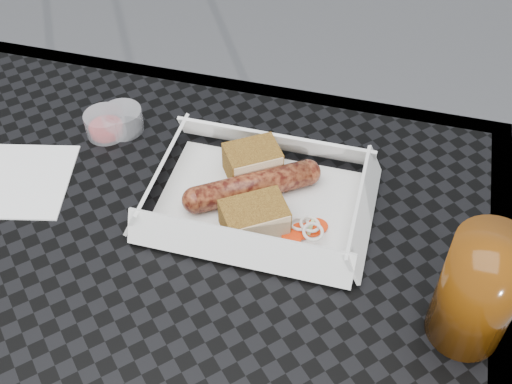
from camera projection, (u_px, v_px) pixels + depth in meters
The scene contains 10 objects.
patio_table at pixel (106, 354), 0.68m from camera, with size 0.80×0.80×0.74m.
food_tray at pixel (258, 203), 0.73m from camera, with size 0.22×0.15×0.00m, color white.
bratwurst at pixel (253, 186), 0.72m from camera, with size 0.14×0.10×0.03m.
bread_near at pixel (253, 162), 0.74m from camera, with size 0.06×0.04×0.04m, color brown.
bread_far at pixel (254, 218), 0.68m from camera, with size 0.07×0.05×0.03m, color brown.
veg_garnish at pixel (306, 234), 0.69m from camera, with size 0.03×0.03×0.00m.
napkin at pixel (18, 180), 0.75m from camera, with size 0.12×0.12×0.00m, color white.
condiment_cup_sauce at pixel (105, 124), 0.80m from camera, with size 0.05×0.05×0.03m, color #980B0C.
condiment_cup_empty at pixel (123, 120), 0.80m from camera, with size 0.05×0.05×0.03m, color silver.
drink_glass at pixel (478, 292), 0.57m from camera, with size 0.07×0.07×0.13m, color #572B07.
Camera 1 is at (0.24, -0.29, 1.29)m, focal length 45.00 mm.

